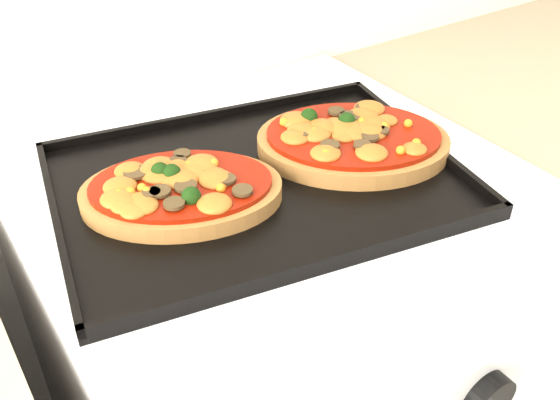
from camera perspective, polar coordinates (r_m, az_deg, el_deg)
control_panel at (r=0.63m, az=16.56°, el=-16.18°), size 0.60×0.02×0.09m
knob_center at (r=0.63m, az=18.48°, el=-16.88°), size 0.05×0.02×0.05m
baking_tray at (r=0.75m, az=-2.12°, el=1.97°), size 0.53×0.43×0.02m
pizza_left at (r=0.71m, az=-9.00°, el=1.02°), size 0.28×0.24×0.03m
pizza_right at (r=0.80m, az=6.71°, el=5.57°), size 0.31×0.29×0.04m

